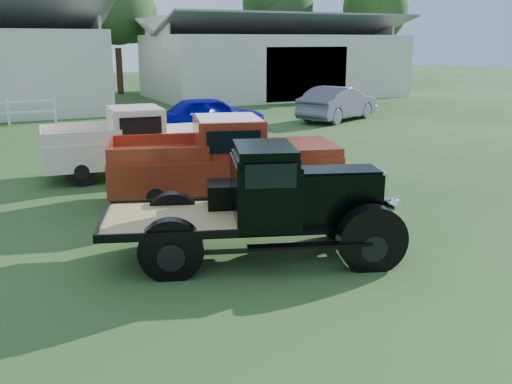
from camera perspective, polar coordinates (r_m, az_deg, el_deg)
name	(u,v)px	position (r m, az deg, el deg)	size (l,w,h in m)	color
ground	(277,271)	(9.54, 2.08, -7.93)	(120.00, 120.00, 0.00)	#21401A
shed_right	(273,57)	(39.21, 1.75, 13.37)	(16.80, 9.20, 5.20)	beige
tree_c	(117,28)	(41.77, -13.74, 15.67)	(5.40, 5.40, 9.00)	black
tree_d	(277,23)	(47.27, 2.16, 16.55)	(6.00, 6.00, 10.00)	black
tree_e	(374,27)	(49.89, 11.76, 15.89)	(5.70, 5.70, 9.50)	black
vintage_flatbed	(259,202)	(9.83, 0.26, -1.05)	(5.03, 1.99, 1.99)	black
red_pickup	(224,159)	(13.44, -3.24, 3.34)	(5.50, 2.11, 2.01)	maroon
white_pickup	(133,142)	(16.40, -12.19, 4.90)	(5.09, 1.97, 1.87)	beige
misc_car_blue	(211,115)	(23.34, -4.51, 7.68)	(1.80, 4.46, 1.52)	#0605A0
misc_car_grey	(338,103)	(27.52, 8.22, 8.77)	(1.69, 4.84, 1.60)	#565461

